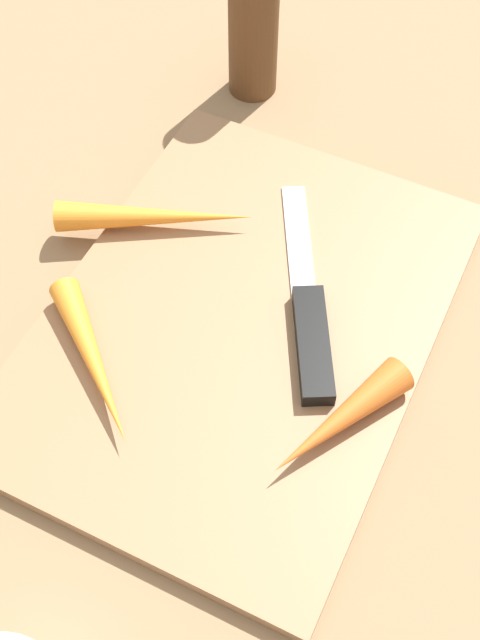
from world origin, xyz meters
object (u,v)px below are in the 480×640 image
at_px(carrot_longest, 155,217).
at_px(carrot_shortest, 340,420).
at_px(cutting_board, 240,325).
at_px(pepper_grinder, 253,24).
at_px(carrot_medium, 93,360).
at_px(knife, 309,333).

distance_m(carrot_longest, carrot_shortest, 0.21).
distance_m(cutting_board, pepper_grinder, 0.27).
relative_size(carrot_shortest, carrot_medium, 0.83).
distance_m(cutting_board, carrot_shortest, 0.11).
height_order(cutting_board, pepper_grinder, pepper_grinder).
bearing_deg(carrot_shortest, carrot_medium, -55.21).
relative_size(carrot_longest, carrot_medium, 1.13).
xyz_separation_m(carrot_medium, pepper_grinder, (0.32, 0.03, 0.04)).
relative_size(cutting_board, carrot_medium, 2.73).
bearing_deg(pepper_grinder, carrot_medium, -174.22).
distance_m(knife, carrot_medium, 0.15).
distance_m(cutting_board, carrot_longest, 0.11).
xyz_separation_m(carrot_shortest, carrot_medium, (-0.03, 0.17, -0.00)).
bearing_deg(knife, carrot_longest, 45.67).
relative_size(cutting_board, carrot_shortest, 3.28).
xyz_separation_m(knife, carrot_medium, (-0.09, 0.12, 0.01)).
bearing_deg(carrot_medium, carrot_longest, 141.14).
bearing_deg(cutting_board, carrot_shortest, -117.67).
bearing_deg(carrot_shortest, knife, -116.67).
bearing_deg(cutting_board, pepper_grinder, 23.39).
relative_size(carrot_shortest, pepper_grinder, 0.83).
xyz_separation_m(carrot_longest, carrot_medium, (-0.13, -0.02, -0.00)).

